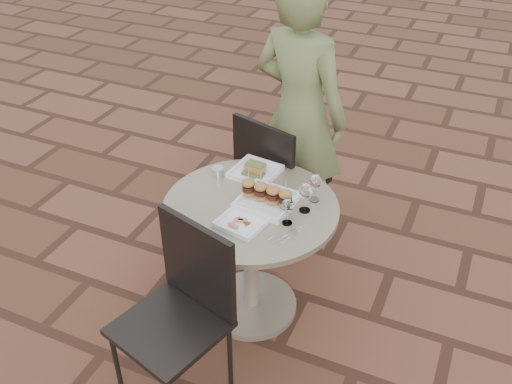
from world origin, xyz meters
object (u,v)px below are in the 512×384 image
at_px(chair_near, 183,301).
at_px(plate_tuna, 242,221).
at_px(plate_sliders, 267,197).
at_px(chair_far, 274,174).
at_px(diner, 300,115).
at_px(plate_salmon, 255,171).
at_px(cafe_table, 251,243).

bearing_deg(chair_near, plate_tuna, 92.24).
distance_m(plate_sliders, plate_tuna, 0.21).
xyz_separation_m(chair_far, plate_sliders, (0.17, -0.53, 0.22)).
bearing_deg(chair_near, diner, 104.59).
relative_size(chair_far, plate_salmon, 3.54).
height_order(cafe_table, chair_far, chair_far).
bearing_deg(plate_salmon, diner, 83.60).
bearing_deg(plate_sliders, cafe_table, -144.43).
height_order(plate_salmon, plate_sliders, plate_sliders).
xyz_separation_m(plate_salmon, plate_tuna, (0.12, -0.43, -0.01)).
relative_size(diner, plate_sliders, 5.91).
distance_m(cafe_table, plate_tuna, 0.30).
relative_size(plate_salmon, plate_tuna, 1.05).
xyz_separation_m(chair_near, plate_sliders, (0.15, 0.62, 0.22)).
xyz_separation_m(chair_near, plate_salmon, (-0.02, 0.85, 0.20)).
relative_size(cafe_table, chair_far, 0.97).
bearing_deg(plate_salmon, chair_far, 91.50).
height_order(chair_far, chair_near, same).
bearing_deg(diner, plate_sliders, 111.01).
bearing_deg(plate_tuna, plate_salmon, 106.19).
bearing_deg(chair_far, chair_near, 107.97).
height_order(cafe_table, chair_near, chair_near).
distance_m(cafe_table, chair_near, 0.58).
xyz_separation_m(plate_sliders, plate_tuna, (-0.04, -0.20, -0.03)).
bearing_deg(plate_tuna, chair_near, -103.96).
bearing_deg(chair_near, plate_salmon, 107.57).
distance_m(cafe_table, diner, 0.89).
bearing_deg(chair_far, cafe_table, 117.04).
distance_m(chair_far, chair_near, 1.15).
bearing_deg(plate_tuna, plate_sliders, 78.27).
distance_m(diner, plate_salmon, 0.54).
xyz_separation_m(diner, plate_tuna, (0.07, -0.95, -0.11)).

